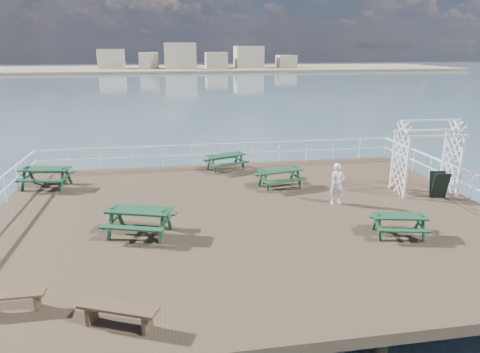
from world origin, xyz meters
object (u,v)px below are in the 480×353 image
Objects in this scene: trellis_arbor at (426,161)px; picnic_table_b at (226,159)px; flat_bench_near at (10,298)px; flat_bench_far at (118,311)px; picnic_table_d at (139,216)px; person at (337,184)px; picnic_table_c at (280,174)px; picnic_table_e at (399,221)px; picnic_table_a at (46,173)px.

picnic_table_b is at bearing 152.28° from trellis_arbor.
flat_bench_far is (2.48, -0.99, 0.05)m from flat_bench_near.
picnic_table_d reaches higher than picnic_table_b.
person is (9.87, 5.36, 0.46)m from flat_bench_near.
picnic_table_c reaches higher than picnic_table_e.
person reaches higher than picnic_table_e.
picnic_table_c is at bearing 42.73° from flat_bench_near.
flat_bench_far is (3.99, -10.26, -0.24)m from picnic_table_a.
person is at bearing 28.43° from flat_bench_near.
flat_bench_near is at bearing -148.88° from picnic_table_c.
picnic_table_c is at bearing -76.53° from picnic_table_b.
picnic_table_c is at bearing 127.37° from picnic_table_e.
person reaches higher than flat_bench_near.
picnic_table_c is 5.91m from trellis_arbor.
picnic_table_a reaches higher than picnic_table_c.
picnic_table_e is at bearing -80.68° from person.
picnic_table_c is (9.76, -1.63, -0.04)m from picnic_table_a.
picnic_table_b is 1.44× the size of flat_bench_near.
flat_bench_far is at bearing -145.61° from person.
person reaches higher than flat_bench_far.
picnic_table_c is 1.12× the size of picnic_table_e.
picnic_table_c reaches higher than picnic_table_b.
picnic_table_d is 1.52× the size of person.
picnic_table_a is 12.03m from person.
trellis_arbor is (5.64, -1.60, 0.77)m from picnic_table_c.
person is (-4.02, -0.68, -0.55)m from trellis_arbor.
trellis_arbor is at bearing 3.38° from person.
picnic_table_b is at bearing 111.37° from picnic_table_c.
picnic_table_c is at bearing 79.24° from flat_bench_far.
picnic_table_a is at bearing 145.32° from picnic_table_d.
picnic_table_c is at bearing 53.27° from picnic_table_d.
picnic_table_c is 1.36× the size of flat_bench_near.
picnic_table_e is at bearing 12.03° from flat_bench_near.
picnic_table_e is (4.40, -8.30, -0.06)m from picnic_table_b.
flat_bench_near is 0.97× the size of person.
flat_bench_far reaches higher than flat_bench_near.
picnic_table_e is (12.24, -6.97, -0.11)m from picnic_table_a.
trellis_arbor reaches higher than picnic_table_e.
flat_bench_near is 11.24m from person.
trellis_arbor is 1.91× the size of person.
picnic_table_d is 1.57× the size of flat_bench_near.
trellis_arbor reaches higher than flat_bench_far.
person is (11.38, -3.91, 0.18)m from picnic_table_a.
picnic_table_b is at bearing 59.09° from flat_bench_near.
picnic_table_a is 1.45× the size of flat_bench_near.
picnic_table_b is at bearing 80.21° from picnic_table_d.
person reaches higher than picnic_table_c.
picnic_table_d is 0.80× the size of trellis_arbor.
person is at bearing 63.69° from flat_bench_far.
picnic_table_a is 7.95m from picnic_table_b.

